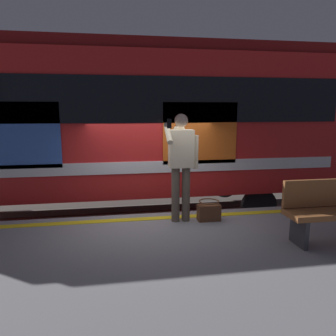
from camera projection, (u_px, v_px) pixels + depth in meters
ground_plane at (156, 257)px, 6.13m from camera, size 25.49×25.49×0.00m
platform at (181, 313)px, 3.75m from camera, size 16.99×4.74×0.88m
safety_line at (157, 218)px, 5.68m from camera, size 16.65×0.16×0.01m
track_rail_near at (148, 226)px, 7.51m from camera, size 22.09×0.08×0.16m
track_rail_far at (142, 208)px, 8.91m from camera, size 22.09×0.08×0.16m
train_carriage at (113, 119)px, 7.64m from camera, size 10.04×2.91×4.01m
passenger at (181, 159)px, 5.37m from camera, size 0.57×0.55×1.83m
handbag at (209, 211)px, 5.56m from camera, size 0.39×0.35×0.35m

